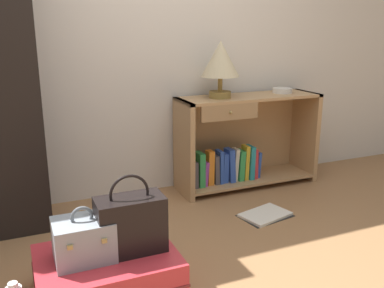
{
  "coord_description": "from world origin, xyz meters",
  "views": [
    {
      "loc": [
        -0.88,
        -1.69,
        1.29
      ],
      "look_at": [
        0.17,
        0.76,
        0.55
      ],
      "focal_mm": 40.01,
      "sensor_mm": 36.0,
      "label": 1
    }
  ],
  "objects_px": {
    "table_lamp": "(220,61)",
    "bowl": "(282,90)",
    "suitcase_large": "(107,274)",
    "bookshelf": "(241,144)",
    "handbag": "(131,224)",
    "open_book_on_floor": "(265,215)",
    "train_case": "(84,239)"
  },
  "relations": [
    {
      "from": "table_lamp",
      "to": "bowl",
      "type": "distance_m",
      "value": 0.64
    },
    {
      "from": "table_lamp",
      "to": "bowl",
      "type": "bearing_deg",
      "value": 1.64
    },
    {
      "from": "table_lamp",
      "to": "bookshelf",
      "type": "bearing_deg",
      "value": 4.19
    },
    {
      "from": "open_book_on_floor",
      "to": "suitcase_large",
      "type": "bearing_deg",
      "value": -159.38
    },
    {
      "from": "suitcase_large",
      "to": "train_case",
      "type": "relative_size",
      "value": 2.47
    },
    {
      "from": "suitcase_large",
      "to": "open_book_on_floor",
      "type": "height_order",
      "value": "suitcase_large"
    },
    {
      "from": "table_lamp",
      "to": "suitcase_large",
      "type": "distance_m",
      "value": 1.81
    },
    {
      "from": "train_case",
      "to": "suitcase_large",
      "type": "bearing_deg",
      "value": -0.85
    },
    {
      "from": "suitcase_large",
      "to": "train_case",
      "type": "bearing_deg",
      "value": 179.15
    },
    {
      "from": "open_book_on_floor",
      "to": "handbag",
      "type": "bearing_deg",
      "value": -156.7
    },
    {
      "from": "suitcase_large",
      "to": "handbag",
      "type": "xyz_separation_m",
      "value": [
        0.13,
        -0.01,
        0.25
      ]
    },
    {
      "from": "suitcase_large",
      "to": "bowl",
      "type": "bearing_deg",
      "value": 31.76
    },
    {
      "from": "train_case",
      "to": "bookshelf",
      "type": "bearing_deg",
      "value": 36.27
    },
    {
      "from": "train_case",
      "to": "handbag",
      "type": "height_order",
      "value": "handbag"
    },
    {
      "from": "bookshelf",
      "to": "handbag",
      "type": "relative_size",
      "value": 2.94
    },
    {
      "from": "table_lamp",
      "to": "bowl",
      "type": "xyz_separation_m",
      "value": [
        0.59,
        0.02,
        -0.26
      ]
    },
    {
      "from": "bowl",
      "to": "train_case",
      "type": "bearing_deg",
      "value": -149.72
    },
    {
      "from": "bookshelf",
      "to": "table_lamp",
      "type": "distance_m",
      "value": 0.71
    },
    {
      "from": "table_lamp",
      "to": "train_case",
      "type": "distance_m",
      "value": 1.78
    },
    {
      "from": "table_lamp",
      "to": "handbag",
      "type": "distance_m",
      "value": 1.62
    },
    {
      "from": "bowl",
      "to": "open_book_on_floor",
      "type": "height_order",
      "value": "bowl"
    },
    {
      "from": "table_lamp",
      "to": "open_book_on_floor",
      "type": "height_order",
      "value": "table_lamp"
    },
    {
      "from": "table_lamp",
      "to": "handbag",
      "type": "height_order",
      "value": "table_lamp"
    },
    {
      "from": "bowl",
      "to": "handbag",
      "type": "xyz_separation_m",
      "value": [
        -1.6,
        -1.08,
        -0.41
      ]
    },
    {
      "from": "suitcase_large",
      "to": "handbag",
      "type": "distance_m",
      "value": 0.28
    },
    {
      "from": "suitcase_large",
      "to": "open_book_on_floor",
      "type": "xyz_separation_m",
      "value": [
        1.21,
        0.46,
        -0.1
      ]
    },
    {
      "from": "open_book_on_floor",
      "to": "table_lamp",
      "type": "bearing_deg",
      "value": 96.58
    },
    {
      "from": "open_book_on_floor",
      "to": "bowl",
      "type": "bearing_deg",
      "value": 49.87
    },
    {
      "from": "handbag",
      "to": "open_book_on_floor",
      "type": "xyz_separation_m",
      "value": [
        1.09,
        0.47,
        -0.35
      ]
    },
    {
      "from": "handbag",
      "to": "open_book_on_floor",
      "type": "height_order",
      "value": "handbag"
    },
    {
      "from": "bookshelf",
      "to": "open_book_on_floor",
      "type": "xyz_separation_m",
      "value": [
        -0.14,
        -0.61,
        -0.35
      ]
    },
    {
      "from": "handbag",
      "to": "open_book_on_floor",
      "type": "bearing_deg",
      "value": 23.3
    }
  ]
}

